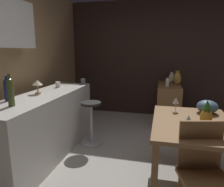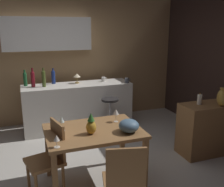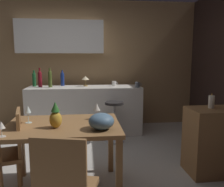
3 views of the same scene
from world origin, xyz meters
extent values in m
plane|color=#B7B2A8|center=(0.00, 0.00, 0.00)|extent=(9.00, 9.00, 0.00)
cube|color=#9E7A51|center=(0.00, 2.10, 1.30)|extent=(5.20, 0.10, 2.60)
cube|color=white|center=(-0.30, 1.98, 1.85)|extent=(1.70, 0.32, 0.64)
cube|color=olive|center=(-0.05, -0.43, 0.72)|extent=(1.18, 0.84, 0.04)
cube|color=olive|center=(-0.59, -0.06, 0.35)|extent=(0.06, 0.06, 0.70)
cube|color=olive|center=(0.49, -0.06, 0.35)|extent=(0.06, 0.06, 0.70)
cube|color=olive|center=(0.49, -0.80, 0.35)|extent=(0.06, 0.06, 0.70)
cube|color=silver|center=(0.17, 1.50, 0.45)|extent=(2.10, 0.60, 0.90)
cube|color=olive|center=(-0.67, -0.48, 0.44)|extent=(0.48, 0.48, 0.04)
cube|color=olive|center=(-0.49, -0.44, 0.67)|extent=(0.12, 0.38, 0.46)
cylinder|color=olive|center=(-0.47, -0.60, 0.21)|extent=(0.04, 0.04, 0.42)
cylinder|color=olive|center=(-0.55, -0.29, 0.21)|extent=(0.04, 0.04, 0.42)
cube|color=olive|center=(0.01, -1.35, 0.67)|extent=(0.38, 0.12, 0.47)
cylinder|color=#262323|center=(0.66, 0.98, 0.68)|extent=(0.32, 0.32, 0.04)
cylinder|color=silver|center=(0.66, 0.98, 0.34)|extent=(0.04, 0.04, 0.66)
cylinder|color=silver|center=(0.66, 0.98, 0.01)|extent=(0.34, 0.34, 0.03)
cylinder|color=silver|center=(-0.54, -0.77, 0.74)|extent=(0.07, 0.07, 0.00)
cylinder|color=silver|center=(-0.54, -0.77, 0.78)|extent=(0.01, 0.01, 0.07)
cone|color=silver|center=(-0.54, -0.77, 0.85)|extent=(0.07, 0.07, 0.06)
cylinder|color=silver|center=(0.31, -0.27, 0.74)|extent=(0.06, 0.06, 0.00)
cylinder|color=silver|center=(0.31, -0.27, 0.79)|extent=(0.01, 0.01, 0.10)
cone|color=silver|center=(0.31, -0.27, 0.88)|extent=(0.08, 0.08, 0.08)
cylinder|color=silver|center=(-0.42, -0.33, 0.74)|extent=(0.07, 0.07, 0.00)
cylinder|color=silver|center=(-0.42, -0.33, 0.80)|extent=(0.01, 0.01, 0.11)
cone|color=silver|center=(-0.42, -0.33, 0.89)|extent=(0.07, 0.07, 0.08)
ellipsoid|color=gold|center=(-0.11, -0.54, 0.82)|extent=(0.12, 0.12, 0.16)
cone|color=#2D6B28|center=(-0.11, -0.54, 0.95)|extent=(0.09, 0.09, 0.10)
ellipsoid|color=slate|center=(0.34, -0.64, 0.82)|extent=(0.25, 0.25, 0.16)
cylinder|color=#475623|center=(-0.46, 1.49, 1.04)|extent=(0.07, 0.07, 0.27)
sphere|color=#475623|center=(-0.46, 1.49, 1.17)|extent=(0.07, 0.07, 0.07)
cylinder|color=#475623|center=(-0.46, 1.49, 1.22)|extent=(0.03, 0.03, 0.06)
cylinder|color=navy|center=(-0.26, 1.71, 1.01)|extent=(0.07, 0.07, 0.23)
sphere|color=navy|center=(-0.26, 1.71, 1.13)|extent=(0.07, 0.07, 0.07)
cylinder|color=navy|center=(-0.26, 1.71, 1.18)|extent=(0.03, 0.03, 0.05)
cylinder|color=#1E592D|center=(-0.79, 1.69, 1.01)|extent=(0.07, 0.07, 0.23)
sphere|color=#1E592D|center=(-0.79, 1.69, 1.13)|extent=(0.07, 0.07, 0.07)
cylinder|color=#1E592D|center=(-0.79, 1.69, 1.18)|extent=(0.03, 0.03, 0.06)
cylinder|color=maroon|center=(-0.65, 1.55, 1.03)|extent=(0.07, 0.07, 0.26)
sphere|color=maroon|center=(-0.65, 1.55, 1.16)|extent=(0.07, 0.07, 0.07)
cylinder|color=maroon|center=(-0.65, 1.55, 1.22)|extent=(0.03, 0.03, 0.08)
cylinder|color=#515660|center=(1.12, 1.29, 0.95)|extent=(0.09, 0.09, 0.10)
torus|color=#515660|center=(1.18, 1.29, 0.95)|extent=(0.05, 0.01, 0.05)
cylinder|color=white|center=(0.73, 1.58, 0.95)|extent=(0.08, 0.08, 0.09)
torus|color=white|center=(0.78, 1.58, 0.95)|extent=(0.05, 0.01, 0.05)
cylinder|color=#A58447|center=(0.18, 1.59, 0.91)|extent=(0.08, 0.08, 0.02)
cylinder|color=#A58447|center=(0.18, 1.59, 0.97)|extent=(0.02, 0.02, 0.11)
cone|color=beige|center=(0.18, 1.59, 1.06)|extent=(0.15, 0.15, 0.07)
cylinder|color=white|center=(1.71, -0.19, 0.90)|extent=(0.07, 0.07, 0.15)
ellipsoid|color=yellow|center=(1.71, -0.19, 0.99)|extent=(0.01, 0.01, 0.03)
camera|label=1|loc=(-2.30, -0.08, 1.49)|focal=32.88mm
camera|label=2|loc=(-0.82, -3.28, 1.97)|focal=40.78mm
camera|label=3|loc=(0.20, -2.79, 1.41)|focal=36.76mm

